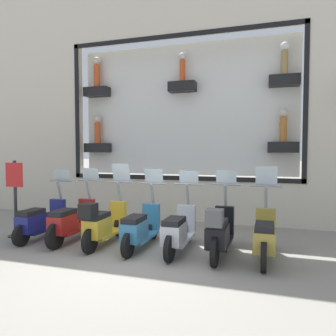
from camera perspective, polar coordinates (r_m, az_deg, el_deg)
name	(u,v)px	position (r m, az deg, el deg)	size (l,w,h in m)	color
ground_plane	(128,260)	(6.17, -6.99, -15.56)	(120.00, 120.00, 0.00)	gray
building_facade	(181,81)	(9.44, 2.32, 14.89)	(1.24, 36.00, 7.67)	beige
scooter_olive_0	(265,237)	(6.17, 16.49, -11.43)	(1.80, 0.61, 1.66)	black
scooter_black_1	(219,232)	(6.17, 8.92, -10.95)	(1.80, 0.60, 1.56)	black
scooter_silver_2	(178,231)	(6.40, 1.79, -10.89)	(1.80, 0.60, 1.54)	black
scooter_teal_3	(140,228)	(6.65, -4.94, -10.41)	(1.79, 0.61, 1.56)	black
scooter_yellow_4	(103,224)	(6.93, -11.31, -9.47)	(1.80, 0.60, 1.66)	black
scooter_red_5	(71,222)	(7.40, -16.55, -8.99)	(1.81, 0.60, 1.55)	black
scooter_navy_6	(40,221)	(7.87, -21.44, -8.55)	(1.79, 0.61, 1.51)	black
shop_sign_post	(15,195)	(8.24, -25.09, -4.36)	(0.36, 0.45, 1.74)	#232326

